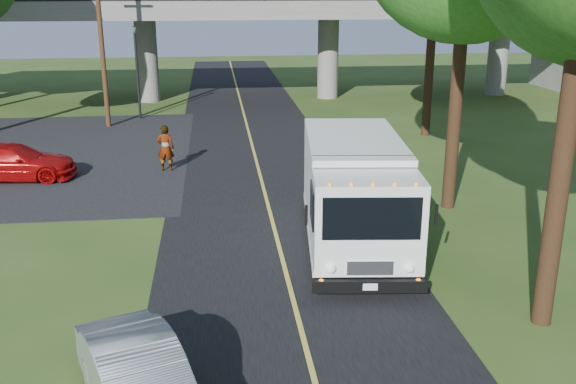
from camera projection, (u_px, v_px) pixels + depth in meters
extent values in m
plane|color=#2D4819|center=(309.00, 362.00, 13.11)|extent=(120.00, 120.00, 0.00)
cube|color=black|center=(268.00, 204.00, 22.56)|extent=(7.00, 90.00, 0.02)
cube|color=black|center=(10.00, 156.00, 28.91)|extent=(16.00, 18.00, 0.01)
cube|color=gold|center=(268.00, 203.00, 22.55)|extent=(0.12, 90.00, 0.01)
cube|color=slate|center=(238.00, 7.00, 41.52)|extent=(50.00, 9.00, 1.20)
cylinder|color=slate|center=(147.00, 60.00, 41.87)|extent=(1.40, 1.40, 5.40)
cylinder|color=slate|center=(328.00, 58.00, 43.19)|extent=(1.40, 1.40, 5.40)
cylinder|color=slate|center=(498.00, 56.00, 44.51)|extent=(1.40, 1.40, 5.40)
cylinder|color=black|center=(137.00, 73.00, 36.23)|extent=(0.14, 0.14, 5.20)
imported|color=black|center=(135.00, 37.00, 35.62)|extent=(0.18, 0.22, 1.10)
cylinder|color=#472D19|center=(102.00, 42.00, 33.59)|extent=(0.26, 0.26, 9.00)
cylinder|color=#382314|center=(560.00, 175.00, 13.58)|extent=(0.44, 0.44, 7.00)
cylinder|color=#382314|center=(456.00, 96.00, 21.12)|extent=(0.44, 0.44, 7.70)
cylinder|color=#382314|center=(429.00, 70.00, 31.98)|extent=(0.44, 0.44, 6.65)
cube|color=white|center=(352.00, 175.00, 19.35)|extent=(3.17, 5.16, 2.51)
cube|color=white|center=(366.00, 218.00, 16.10)|extent=(2.87, 2.28, 2.29)
cube|color=black|center=(372.00, 218.00, 15.05)|extent=(2.34, 0.33, 1.06)
cube|color=black|center=(370.00, 286.00, 15.47)|extent=(2.79, 0.49, 0.31)
cube|color=white|center=(352.00, 228.00, 19.40)|extent=(3.34, 6.71, 0.20)
cylinder|color=black|center=(319.00, 261.00, 16.68)|extent=(0.42, 1.03, 1.00)
cylinder|color=black|center=(407.00, 260.00, 16.71)|extent=(0.42, 1.03, 1.00)
cylinder|color=black|center=(311.00, 203.00, 21.14)|extent=(0.42, 1.03, 1.00)
cylinder|color=black|center=(380.00, 203.00, 21.17)|extent=(0.42, 1.03, 1.00)
imported|color=#A50A0A|center=(13.00, 162.00, 25.28)|extent=(4.94, 2.19, 1.41)
imported|color=#9A9EA2|center=(141.00, 384.00, 11.21)|extent=(2.93, 4.49, 1.40)
imported|color=gray|center=(165.00, 148.00, 26.34)|extent=(0.74, 0.52, 1.93)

